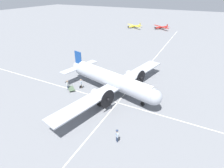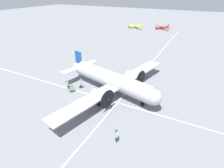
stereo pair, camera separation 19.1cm
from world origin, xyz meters
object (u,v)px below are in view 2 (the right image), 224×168
Objects in this scene: baggage_cart at (71,88)px; traffic_cone at (75,113)px; passenger_boarding at (81,82)px; ramp_agent at (68,84)px; crew_foreground at (116,135)px; airliner_main at (114,81)px; light_aircraft_distant at (135,26)px; suitcase_near_door at (80,87)px; light_aircraft_taxiing at (162,27)px.

traffic_cone is at bearing -8.33° from baggage_cart.
ramp_agent is (-1.58, 1.96, -0.02)m from passenger_boarding.
airliner_main is at bearing -18.42° from crew_foreground.
traffic_cone is (-5.58, -5.29, 0.01)m from baggage_cart.
passenger_boarding is at bearing 45.29° from light_aircraft_distant.
suitcase_near_door is at bearing 45.09° from light_aircraft_distant.
ramp_agent is 61.42m from light_aircraft_distant.
light_aircraft_distant is 1.05× the size of light_aircraft_taxiing.
traffic_cone reaches higher than suitcase_near_door.
crew_foreground is at bearing 41.63° from ramp_agent.
passenger_boarding reaches higher than ramp_agent.
traffic_cone is at bearing -148.76° from suitcase_near_door.
airliner_main reaches higher than baggage_cart.
passenger_boarding is (-1.18, 6.32, -1.39)m from airliner_main.
suitcase_near_door is at bearing 6.83° from crew_foreground.
light_aircraft_taxiing is at bearing 157.65° from ramp_agent.
crew_foreground reaches higher than suitcase_near_door.
light_aircraft_taxiing is 69.43m from traffic_cone.
airliner_main is 8.38m from baggage_cart.
light_aircraft_taxiing is (71.29, 11.22, -0.34)m from crew_foreground.
light_aircraft_taxiing reaches higher than ramp_agent.
light_aircraft_taxiing is (63.77, -1.91, 0.54)m from baggage_cart.
airliner_main is 45.16× the size of traffic_cone.
airliner_main is 3.20× the size of light_aircraft_taxiing.
baggage_cart is at bearing 43.84° from light_aircraft_distant.
ramp_agent is 3.06× the size of traffic_cone.
passenger_boarding is (9.03, 11.85, -0.01)m from crew_foreground.
light_aircraft_taxiing is at bearing 138.80° from light_aircraft_distant.
ramp_agent reaches higher than traffic_cone.
crew_foreground reaches higher than traffic_cone.
light_aircraft_taxiing is at bearing -37.90° from crew_foreground.
light_aircraft_taxiing reaches higher than crew_foreground.
ramp_agent is 8.16m from traffic_cone.
traffic_cone is (-7.08, -4.01, -0.86)m from passenger_boarding.
ramp_agent is at bearing 43.21° from light_aircraft_distant.
passenger_boarding is at bearing -155.92° from airliner_main.
crew_foreground is at bearing -103.97° from traffic_cone.
passenger_boarding is 0.22× the size of light_aircraft_taxiing.
suitcase_near_door is 0.23× the size of baggage_cart.
crew_foreground is 0.85× the size of baggage_cart.
crew_foreground is 0.99× the size of passenger_boarding.
crew_foreground is at bearing 17.55° from passenger_boarding.
baggage_cart is 3.62× the size of traffic_cone.
ramp_agent is 3.75× the size of suitcase_near_door.
passenger_boarding is at bearing 38.56° from light_aircraft_taxiing.
airliner_main is at bearing -15.68° from traffic_cone.
baggage_cart is (-1.50, 1.29, -0.87)m from passenger_boarding.
crew_foreground is 14.95m from suitcase_near_door.
light_aircraft_taxiing reaches higher than baggage_cart.
crew_foreground is 15.69m from ramp_agent.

